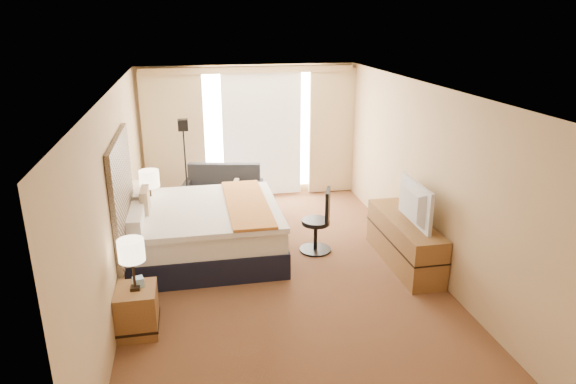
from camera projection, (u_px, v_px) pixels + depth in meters
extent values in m
cube|color=#511E17|center=(281.00, 274.00, 7.28)|extent=(4.20, 7.00, 0.02)
cube|color=white|center=(280.00, 89.00, 6.43)|extent=(4.20, 7.00, 0.02)
cube|color=tan|center=(249.00, 132.00, 10.10)|extent=(4.20, 0.02, 2.60)
cube|color=tan|center=(370.00, 342.00, 3.61)|extent=(4.20, 0.02, 2.60)
cube|color=tan|center=(117.00, 197.00, 6.47)|extent=(0.02, 7.00, 2.60)
cube|color=tan|center=(427.00, 178.00, 7.24)|extent=(0.02, 7.00, 2.60)
cube|color=black|center=(123.00, 194.00, 6.67)|extent=(0.06, 1.85, 1.50)
cube|color=olive|center=(137.00, 310.00, 5.87)|extent=(0.45, 0.52, 0.55)
cube|color=olive|center=(150.00, 227.00, 8.19)|extent=(0.45, 0.52, 0.55)
cube|color=olive|center=(404.00, 241.00, 7.50)|extent=(0.50, 1.80, 0.70)
cube|color=white|center=(262.00, 131.00, 10.11)|extent=(2.30, 0.02, 2.30)
cube|color=beige|center=(174.00, 138.00, 9.74)|extent=(1.15, 0.09, 2.50)
cube|color=beige|center=(331.00, 132.00, 10.30)|extent=(0.90, 0.09, 2.50)
cube|color=silver|center=(262.00, 134.00, 10.09)|extent=(1.55, 0.04, 2.50)
cube|color=tan|center=(248.00, 70.00, 9.56)|extent=(4.00, 0.16, 0.12)
cube|color=black|center=(204.00, 243.00, 7.81)|extent=(2.30, 2.08, 0.38)
cube|color=white|center=(202.00, 221.00, 7.70)|extent=(2.24, 2.02, 0.33)
cube|color=white|center=(207.00, 209.00, 7.65)|extent=(2.10, 2.10, 0.08)
cube|color=orange|center=(247.00, 203.00, 7.74)|extent=(0.60, 2.10, 0.04)
cube|color=white|center=(131.00, 218.00, 6.95)|extent=(0.31, 0.85, 0.20)
cube|color=white|center=(137.00, 194.00, 7.88)|extent=(0.31, 0.85, 0.20)
cube|color=beige|center=(145.00, 202.00, 7.43)|extent=(0.11, 0.46, 0.39)
cube|color=#5B1A1D|center=(223.00, 208.00, 9.39)|extent=(1.57, 1.06, 0.26)
cube|color=#28292D|center=(222.00, 199.00, 9.28)|extent=(1.43, 0.89, 0.16)
cube|color=#28292D|center=(225.00, 178.00, 9.53)|extent=(1.33, 0.43, 0.56)
cube|color=#28292D|center=(186.00, 196.00, 9.33)|extent=(0.27, 0.77, 0.46)
cube|color=#28292D|center=(259.00, 196.00, 9.30)|extent=(0.27, 0.77, 0.46)
cube|color=beige|center=(236.00, 190.00, 9.21)|extent=(0.16, 0.37, 0.33)
cube|color=black|center=(189.00, 220.00, 9.18)|extent=(0.23, 0.23, 0.03)
cylinder|color=black|center=(186.00, 176.00, 8.91)|extent=(0.03, 0.03, 1.63)
cube|color=black|center=(183.00, 125.00, 8.62)|extent=(0.17, 0.17, 0.19)
cylinder|color=black|center=(315.00, 250.00, 8.00)|extent=(0.49, 0.49, 0.03)
cylinder|color=black|center=(315.00, 235.00, 7.93)|extent=(0.06, 0.06, 0.44)
cylinder|color=black|center=(316.00, 222.00, 7.85)|extent=(0.43, 0.43, 0.07)
cube|color=black|center=(328.00, 205.00, 7.74)|extent=(0.18, 0.39, 0.49)
cube|color=black|center=(135.00, 288.00, 5.77)|extent=(0.10, 0.10, 0.04)
cylinder|color=black|center=(134.00, 272.00, 5.70)|extent=(0.03, 0.03, 0.36)
cylinder|color=beige|center=(131.00, 250.00, 5.62)|extent=(0.29, 0.29, 0.25)
cube|color=black|center=(152.00, 208.00, 8.16)|extent=(0.11, 0.11, 0.04)
cylinder|color=black|center=(151.00, 196.00, 8.09)|extent=(0.03, 0.03, 0.39)
cylinder|color=beige|center=(149.00, 179.00, 7.99)|extent=(0.31, 0.31, 0.26)
cube|color=#96C1E7|center=(138.00, 282.00, 5.84)|extent=(0.14, 0.14, 0.10)
cube|color=black|center=(152.00, 206.00, 8.23)|extent=(0.19, 0.15, 0.07)
imported|color=black|center=(408.00, 203.00, 7.15)|extent=(0.16, 1.04, 0.60)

